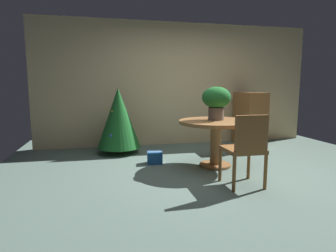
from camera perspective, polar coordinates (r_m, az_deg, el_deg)
The scene contains 8 objects.
ground_plane at distance 4.30m, azimuth 9.60°, elevation -9.20°, with size 6.60×6.60×0.00m, color slate.
back_wall_panel at distance 6.20m, azimuth 2.05°, elevation 8.37°, with size 6.00×0.10×2.60m, color beige.
round_dining_table at distance 4.49m, azimuth 9.68°, elevation -0.96°, with size 1.16×1.16×0.74m.
flower_vase at distance 4.51m, azimuth 9.73°, elevation 5.24°, with size 0.45×0.45×0.53m.
wooden_chair_near at distance 3.65m, azimuth 15.46°, elevation -3.98°, with size 0.46×0.46×0.93m.
holiday_tree at distance 5.39m, azimuth -9.96°, elevation 1.62°, with size 0.81×0.81×1.24m.
gift_box_blue at distance 4.69m, azimuth -2.70°, elevation -6.39°, with size 0.26×0.22×0.20m.
wooden_cabinet at distance 6.24m, azimuth 16.19°, elevation 1.31°, with size 0.46×0.75×1.14m.
Camera 1 is at (-1.59, -3.79, 1.27)m, focal length 30.16 mm.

